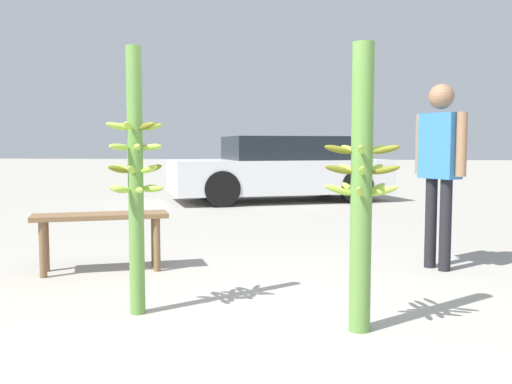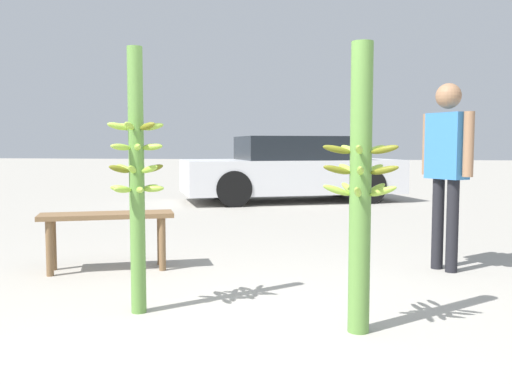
{
  "view_description": "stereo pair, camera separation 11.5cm",
  "coord_description": "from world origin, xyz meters",
  "px_view_note": "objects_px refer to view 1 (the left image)",
  "views": [
    {
      "loc": [
        0.46,
        -2.99,
        1.1
      ],
      "look_at": [
        -0.0,
        0.57,
        0.8
      ],
      "focal_mm": 40.0,
      "sensor_mm": 36.0,
      "label": 1
    },
    {
      "loc": [
        0.58,
        -2.97,
        1.1
      ],
      "look_at": [
        -0.0,
        0.57,
        0.8
      ],
      "focal_mm": 40.0,
      "sensor_mm": 36.0,
      "label": 2
    }
  ],
  "objects_px": {
    "parked_car": "(280,169)",
    "vendor_person": "(440,158)",
    "banana_stalk_left": "(136,176)",
    "banana_stalk_center": "(361,187)",
    "market_bench": "(101,225)"
  },
  "relations": [
    {
      "from": "parked_car",
      "to": "vendor_person",
      "type": "bearing_deg",
      "value": 175.32
    },
    {
      "from": "banana_stalk_left",
      "to": "parked_car",
      "type": "distance_m",
      "value": 7.6
    },
    {
      "from": "banana_stalk_center",
      "to": "market_bench",
      "type": "bearing_deg",
      "value": 148.32
    },
    {
      "from": "banana_stalk_left",
      "to": "parked_car",
      "type": "xyz_separation_m",
      "value": [
        0.26,
        7.59,
        -0.28
      ]
    },
    {
      "from": "market_bench",
      "to": "vendor_person",
      "type": "bearing_deg",
      "value": -13.27
    },
    {
      "from": "banana_stalk_left",
      "to": "vendor_person",
      "type": "height_order",
      "value": "banana_stalk_left"
    },
    {
      "from": "banana_stalk_left",
      "to": "banana_stalk_center",
      "type": "distance_m",
      "value": 1.43
    },
    {
      "from": "banana_stalk_center",
      "to": "banana_stalk_left",
      "type": "bearing_deg",
      "value": 173.42
    },
    {
      "from": "parked_car",
      "to": "banana_stalk_left",
      "type": "bearing_deg",
      "value": 155.48
    },
    {
      "from": "market_bench",
      "to": "parked_car",
      "type": "bearing_deg",
      "value": 58.71
    },
    {
      "from": "banana_stalk_left",
      "to": "parked_car",
      "type": "relative_size",
      "value": 0.38
    },
    {
      "from": "banana_stalk_left",
      "to": "banana_stalk_center",
      "type": "relative_size",
      "value": 1.02
    },
    {
      "from": "vendor_person",
      "to": "parked_car",
      "type": "height_order",
      "value": "vendor_person"
    },
    {
      "from": "banana_stalk_center",
      "to": "parked_car",
      "type": "relative_size",
      "value": 0.37
    },
    {
      "from": "market_bench",
      "to": "parked_car",
      "type": "distance_m",
      "value": 6.51
    }
  ]
}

